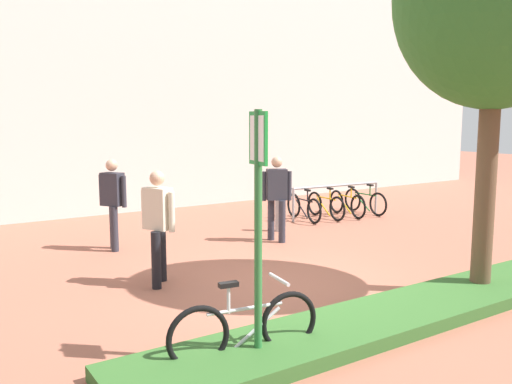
{
  "coord_description": "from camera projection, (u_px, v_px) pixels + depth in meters",
  "views": [
    {
      "loc": [
        -4.68,
        -6.28,
        2.49
      ],
      "look_at": [
        0.58,
        1.76,
        1.16
      ],
      "focal_mm": 37.8,
      "sensor_mm": 36.0,
      "label": 1
    }
  ],
  "objects": [
    {
      "name": "person_suited_navy",
      "position": [
        277.0,
        193.0,
        10.8
      ],
      "size": [
        0.56,
        0.45,
        1.72
      ],
      "color": "#2D2D38",
      "rests_on": "ground"
    },
    {
      "name": "ground_plane",
      "position": [
        288.0,
        285.0,
        8.09
      ],
      "size": [
        60.0,
        60.0,
        0.0
      ],
      "primitive_type": "plane",
      "color": "#9E5B47"
    },
    {
      "name": "person_suited_dark",
      "position": [
        113.0,
        199.0,
        10.09
      ],
      "size": [
        0.42,
        0.53,
        1.72
      ],
      "color": "#2D2D38",
      "rests_on": "ground"
    },
    {
      "name": "bike_rack_cluster",
      "position": [
        336.0,
        203.0,
        13.55
      ],
      "size": [
        2.65,
        1.67,
        0.83
      ],
      "color": "#99999E",
      "rests_on": "ground"
    },
    {
      "name": "bike_at_sign",
      "position": [
        246.0,
        327.0,
        5.54
      ],
      "size": [
        1.67,
        0.42,
        0.86
      ],
      "color": "black",
      "rests_on": "ground"
    },
    {
      "name": "bollard_steel",
      "position": [
        279.0,
        211.0,
        11.83
      ],
      "size": [
        0.16,
        0.16,
        0.9
      ],
      "primitive_type": "cylinder",
      "color": "#ADADB2",
      "rests_on": "ground"
    },
    {
      "name": "planter_strip",
      "position": [
        388.0,
        317.0,
        6.55
      ],
      "size": [
        7.0,
        1.1,
        0.16
      ],
      "primitive_type": "cube",
      "color": "#336028",
      "rests_on": "ground"
    },
    {
      "name": "building_facade",
      "position": [
        108.0,
        20.0,
        13.95
      ],
      "size": [
        28.0,
        1.2,
        10.0
      ],
      "primitive_type": "cube",
      "color": "silver",
      "rests_on": "ground"
    },
    {
      "name": "parking_sign_post",
      "position": [
        258.0,
        201.0,
        5.3
      ],
      "size": [
        0.08,
        0.36,
        2.57
      ],
      "color": "#2D7238",
      "rests_on": "ground"
    },
    {
      "name": "person_casual_tan",
      "position": [
        158.0,
        220.0,
        7.96
      ],
      "size": [
        0.39,
        0.55,
        1.72
      ],
      "color": "black",
      "rests_on": "ground"
    }
  ]
}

